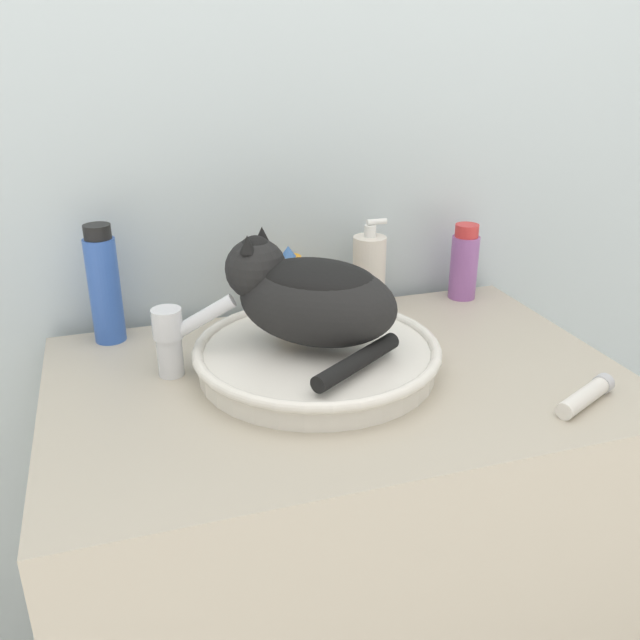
{
  "coord_description": "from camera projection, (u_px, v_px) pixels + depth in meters",
  "views": [
    {
      "loc": [
        -0.35,
        -0.67,
        1.43
      ],
      "look_at": [
        -0.03,
        0.33,
        0.99
      ],
      "focal_mm": 38.0,
      "sensor_mm": 36.0,
      "label": 1
    }
  ],
  "objects": [
    {
      "name": "wall_back",
      "position": [
        281.0,
        157.0,
        1.38
      ],
      "size": [
        8.0,
        0.05,
        2.4
      ],
      "color": "silver",
      "rests_on": "ground_plane"
    },
    {
      "name": "vanity_counter",
      "position": [
        337.0,
        571.0,
        1.35
      ],
      "size": [
        0.99,
        0.64,
        0.88
      ],
      "color": "#B2A893",
      "rests_on": "ground_plane"
    },
    {
      "name": "sink_basin",
      "position": [
        317.0,
        355.0,
        1.18
      ],
      "size": [
        0.43,
        0.43,
        0.05
      ],
      "color": "white",
      "rests_on": "vanity_counter"
    },
    {
      "name": "cat",
      "position": [
        308.0,
        294.0,
        1.14
      ],
      "size": [
        0.32,
        0.33,
        0.19
      ],
      "rotation": [
        0.0,
        0.0,
        2.49
      ],
      "color": "black",
      "rests_on": "sink_basin"
    },
    {
      "name": "faucet",
      "position": [
        175.0,
        335.0,
        1.15
      ],
      "size": [
        0.14,
        0.07,
        0.15
      ],
      "rotation": [
        0.0,
        0.0,
        -0.24
      ],
      "color": "silver",
      "rests_on": "vanity_counter"
    },
    {
      "name": "shampoo_bottle_tall",
      "position": [
        104.0,
        286.0,
        1.27
      ],
      "size": [
        0.06,
        0.06,
        0.23
      ],
      "color": "#335BB7",
      "rests_on": "vanity_counter"
    },
    {
      "name": "mouthwash_bottle",
      "position": [
        464.0,
        263.0,
        1.49
      ],
      "size": [
        0.06,
        0.06,
        0.17
      ],
      "color": "#93569E",
      "rests_on": "vanity_counter"
    },
    {
      "name": "spray_bottle_trigger",
      "position": [
        289.0,
        286.0,
        1.39
      ],
      "size": [
        0.05,
        0.05,
        0.16
      ],
      "color": "orange",
      "rests_on": "vanity_counter"
    },
    {
      "name": "soap_pump_bottle",
      "position": [
        369.0,
        272.0,
        1.43
      ],
      "size": [
        0.07,
        0.07,
        0.2
      ],
      "color": "silver",
      "rests_on": "vanity_counter"
    },
    {
      "name": "cream_tube",
      "position": [
        586.0,
        396.0,
        1.08
      ],
      "size": [
        0.14,
        0.09,
        0.03
      ],
      "rotation": [
        0.0,
        0.0,
        0.45
      ],
      "color": "silver",
      "rests_on": "vanity_counter"
    }
  ]
}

